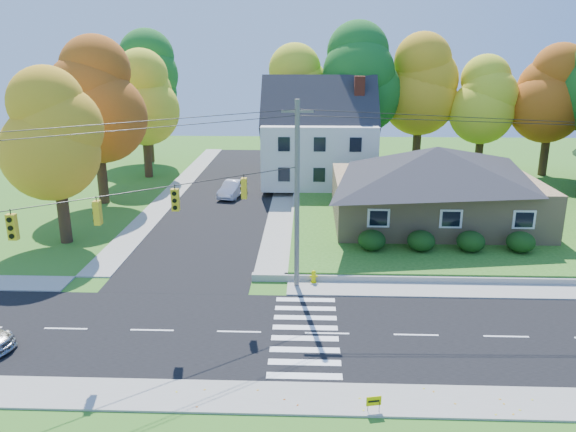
# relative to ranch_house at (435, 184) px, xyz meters

# --- Properties ---
(ground) EXTENTS (120.00, 120.00, 0.00)m
(ground) POSITION_rel_ranch_house_xyz_m (-8.00, -16.00, -3.27)
(ground) COLOR #3D7923
(road_main) EXTENTS (90.00, 8.00, 0.02)m
(road_main) POSITION_rel_ranch_house_xyz_m (-8.00, -16.00, -3.26)
(road_main) COLOR black
(road_main) RESTS_ON ground
(road_cross) EXTENTS (8.00, 44.00, 0.02)m
(road_cross) POSITION_rel_ranch_house_xyz_m (-16.00, 10.00, -3.25)
(road_cross) COLOR black
(road_cross) RESTS_ON ground
(sidewalk_north) EXTENTS (90.00, 2.00, 0.08)m
(sidewalk_north) POSITION_rel_ranch_house_xyz_m (-8.00, -11.00, -3.23)
(sidewalk_north) COLOR #9C9A90
(sidewalk_north) RESTS_ON ground
(sidewalk_south) EXTENTS (90.00, 2.00, 0.08)m
(sidewalk_south) POSITION_rel_ranch_house_xyz_m (-8.00, -21.00, -3.23)
(sidewalk_south) COLOR #9C9A90
(sidewalk_south) RESTS_ON ground
(lawn) EXTENTS (30.00, 30.00, 0.50)m
(lawn) POSITION_rel_ranch_house_xyz_m (5.00, 5.00, -3.02)
(lawn) COLOR #3D7923
(lawn) RESTS_ON ground
(ranch_house) EXTENTS (14.60, 10.60, 5.40)m
(ranch_house) POSITION_rel_ranch_house_xyz_m (0.00, 0.00, 0.00)
(ranch_house) COLOR tan
(ranch_house) RESTS_ON lawn
(colonial_house) EXTENTS (10.40, 8.40, 9.60)m
(colonial_house) POSITION_rel_ranch_house_xyz_m (-7.96, 12.00, 1.32)
(colonial_house) COLOR silver
(colonial_house) RESTS_ON lawn
(hedge_row) EXTENTS (10.70, 1.70, 1.27)m
(hedge_row) POSITION_rel_ranch_house_xyz_m (-0.50, -6.20, -2.13)
(hedge_row) COLOR #163A10
(hedge_row) RESTS_ON lawn
(traffic_infrastructure) EXTENTS (38.10, 10.66, 10.00)m
(traffic_infrastructure) POSITION_rel_ranch_house_xyz_m (-8.15, -14.65, 1.88)
(traffic_infrastructure) COLOR #666059
(traffic_infrastructure) RESTS_ON ground
(tree_lot_0) EXTENTS (6.72, 6.72, 12.51)m
(tree_lot_0) POSITION_rel_ranch_house_xyz_m (-10.00, 18.00, 5.04)
(tree_lot_0) COLOR #3F2A19
(tree_lot_0) RESTS_ON lawn
(tree_lot_1) EXTENTS (7.84, 7.84, 14.60)m
(tree_lot_1) POSITION_rel_ranch_house_xyz_m (-4.00, 17.00, 6.35)
(tree_lot_1) COLOR #3F2A19
(tree_lot_1) RESTS_ON lawn
(tree_lot_2) EXTENTS (7.28, 7.28, 13.56)m
(tree_lot_2) POSITION_rel_ranch_house_xyz_m (2.00, 18.00, 5.70)
(tree_lot_2) COLOR #3F2A19
(tree_lot_2) RESTS_ON lawn
(tree_lot_3) EXTENTS (6.16, 6.16, 11.47)m
(tree_lot_3) POSITION_rel_ranch_house_xyz_m (8.00, 17.00, 4.39)
(tree_lot_3) COLOR #3F2A19
(tree_lot_3) RESTS_ON lawn
(tree_lot_4) EXTENTS (6.72, 6.72, 12.51)m
(tree_lot_4) POSITION_rel_ranch_house_xyz_m (14.00, 16.00, 5.04)
(tree_lot_4) COLOR #3F2A19
(tree_lot_4) RESTS_ON lawn
(tree_west_0) EXTENTS (6.16, 6.16, 11.47)m
(tree_west_0) POSITION_rel_ranch_house_xyz_m (-25.00, -4.00, 3.89)
(tree_west_0) COLOR #3F2A19
(tree_west_0) RESTS_ON ground
(tree_west_1) EXTENTS (7.28, 7.28, 13.56)m
(tree_west_1) POSITION_rel_ranch_house_xyz_m (-26.00, 6.00, 5.20)
(tree_west_1) COLOR #3F2A19
(tree_west_1) RESTS_ON ground
(tree_west_2) EXTENTS (6.72, 6.72, 12.51)m
(tree_west_2) POSITION_rel_ranch_house_xyz_m (-25.00, 16.00, 4.54)
(tree_west_2) COLOR #3F2A19
(tree_west_2) RESTS_ON ground
(tree_west_3) EXTENTS (7.84, 7.84, 14.60)m
(tree_west_3) POSITION_rel_ranch_house_xyz_m (-27.00, 24.00, 5.85)
(tree_west_3) COLOR #3F2A19
(tree_west_3) RESTS_ON ground
(white_car) EXTENTS (2.25, 4.38, 1.38)m
(white_car) POSITION_rel_ranch_house_xyz_m (-15.51, 8.30, -2.56)
(white_car) COLOR silver
(white_car) RESTS_ON road_cross
(fire_hydrant) EXTENTS (0.44, 0.34, 0.77)m
(fire_hydrant) POSITION_rel_ranch_house_xyz_m (-8.58, -10.34, -2.90)
(fire_hydrant) COLOR #DDDB00
(fire_hydrant) RESTS_ON ground
(yard_sign) EXTENTS (0.54, 0.14, 0.68)m
(yard_sign) POSITION_rel_ranch_house_xyz_m (-6.54, -21.73, -2.78)
(yard_sign) COLOR black
(yard_sign) RESTS_ON ground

